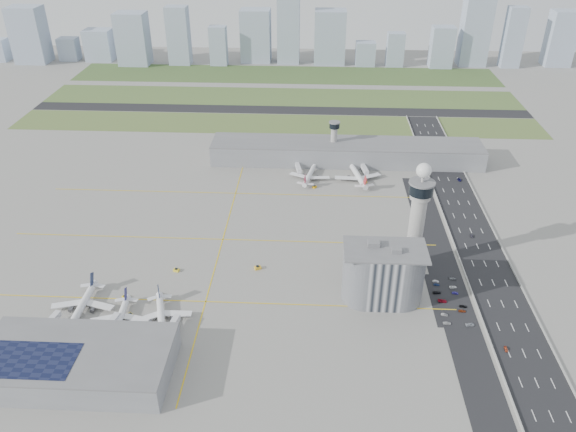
{
  "coord_description": "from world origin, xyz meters",
  "views": [
    {
      "loc": [
        14.75,
        -257.58,
        188.2
      ],
      "look_at": [
        0.0,
        35.0,
        15.0
      ],
      "focal_mm": 35.0,
      "sensor_mm": 36.0,
      "label": 1
    }
  ],
  "objects_px": {
    "car_lot_2": "(442,301)",
    "car_lot_3": "(437,292)",
    "car_lot_11": "(453,279)",
    "car_hw_2": "(459,180)",
    "car_lot_6": "(470,325)",
    "airplane_far_b": "(358,172)",
    "car_lot_7": "(462,311)",
    "car_lot_10": "(453,287)",
    "tug_1": "(130,315)",
    "car_lot_1": "(444,315)",
    "airplane_near_b": "(119,316)",
    "car_lot_9": "(455,293)",
    "tug_4": "(315,187)",
    "car_hw_1": "(472,236)",
    "jet_bridge_near_1": "(104,336)",
    "control_tower": "(418,213)",
    "airplane_near_c": "(161,314)",
    "car_lot_5": "(436,281)",
    "secondary_tower": "(334,138)",
    "tug_0": "(125,297)",
    "jet_bridge_far_0": "(297,165)",
    "jet_bridge_far_1": "(362,167)",
    "tug_5": "(365,182)",
    "car_lot_4": "(437,285)",
    "airplane_far_a": "(310,172)",
    "tug_2": "(176,270)",
    "car_hw_0": "(506,349)",
    "jet_bridge_near_2": "(167,338)",
    "car_hw_4": "(427,146)",
    "car_lot_0": "(447,323)",
    "tug_3": "(258,267)",
    "car_lot_8": "(463,306)",
    "jet_bridge_near_0": "(43,333)",
    "admin_building": "(383,274)"
  },
  "relations": [
    {
      "from": "airplane_far_b",
      "to": "tug_0",
      "type": "bearing_deg",
      "value": 125.52
    },
    {
      "from": "car_hw_1",
      "to": "jet_bridge_far_1",
      "type": "bearing_deg",
      "value": 122.42
    },
    {
      "from": "car_lot_2",
      "to": "car_lot_10",
      "type": "distance_m",
      "value": 14.59
    },
    {
      "from": "car_lot_5",
      "to": "car_hw_1",
      "type": "bearing_deg",
      "value": -27.6
    },
    {
      "from": "car_lot_2",
      "to": "car_lot_3",
      "type": "bearing_deg",
      "value": 19.13
    },
    {
      "from": "car_lot_2",
      "to": "car_lot_3",
      "type": "xyz_separation_m",
      "value": [
        -1.61,
        6.92,
        -0.0
      ]
    },
    {
      "from": "car_lot_9",
      "to": "tug_2",
      "type": "bearing_deg",
      "value": 88.75
    },
    {
      "from": "car_lot_0",
      "to": "car_lot_7",
      "type": "xyz_separation_m",
      "value": [
        9.58,
        9.8,
        -0.11
      ]
    },
    {
      "from": "tug_4",
      "to": "car_hw_1",
      "type": "bearing_deg",
      "value": 3.78
    },
    {
      "from": "car_hw_1",
      "to": "car_hw_2",
      "type": "relative_size",
      "value": 0.8
    },
    {
      "from": "jet_bridge_far_1",
      "to": "car_lot_5",
      "type": "bearing_deg",
      "value": 2.75
    },
    {
      "from": "airplane_far_a",
      "to": "car_lot_4",
      "type": "distance_m",
      "value": 144.95
    },
    {
      "from": "admin_building",
      "to": "car_lot_3",
      "type": "height_order",
      "value": "admin_building"
    },
    {
      "from": "car_lot_9",
      "to": "airplane_near_c",
      "type": "bearing_deg",
      "value": 104.61
    },
    {
      "from": "tug_1",
      "to": "car_lot_1",
      "type": "bearing_deg",
      "value": 137.34
    },
    {
      "from": "car_lot_3",
      "to": "tug_0",
      "type": "bearing_deg",
      "value": 85.9
    },
    {
      "from": "tug_5",
      "to": "car_lot_4",
      "type": "xyz_separation_m",
      "value": [
        30.82,
        -120.58,
        -0.34
      ]
    },
    {
      "from": "car_lot_2",
      "to": "jet_bridge_far_0",
      "type": "bearing_deg",
      "value": 33.74
    },
    {
      "from": "tug_1",
      "to": "car_lot_6",
      "type": "relative_size",
      "value": 0.74
    },
    {
      "from": "jet_bridge_far_0",
      "to": "car_hw_0",
      "type": "bearing_deg",
      "value": 18.97
    },
    {
      "from": "jet_bridge_near_1",
      "to": "tug_1",
      "type": "relative_size",
      "value": 4.26
    },
    {
      "from": "airplane_far_b",
      "to": "car_lot_5",
      "type": "height_order",
      "value": "airplane_far_b"
    },
    {
      "from": "car_lot_7",
      "to": "car_hw_0",
      "type": "xyz_separation_m",
      "value": [
        14.65,
        -26.67,
        0.07
      ]
    },
    {
      "from": "control_tower",
      "to": "car_hw_2",
      "type": "distance_m",
      "value": 126.25
    },
    {
      "from": "admin_building",
      "to": "car_lot_11",
      "type": "height_order",
      "value": "admin_building"
    },
    {
      "from": "tug_3",
      "to": "car_lot_8",
      "type": "bearing_deg",
      "value": -128.67
    },
    {
      "from": "jet_bridge_near_0",
      "to": "car_hw_0",
      "type": "bearing_deg",
      "value": -79.24
    },
    {
      "from": "car_lot_10",
      "to": "control_tower",
      "type": "bearing_deg",
      "value": 37.88
    },
    {
      "from": "jet_bridge_near_2",
      "to": "car_hw_4",
      "type": "xyz_separation_m",
      "value": [
        161.79,
        240.86,
        -2.23
      ]
    },
    {
      "from": "control_tower",
      "to": "tug_4",
      "type": "relative_size",
      "value": 21.52
    },
    {
      "from": "car_lot_4",
      "to": "airplane_far_b",
      "type": "bearing_deg",
      "value": 20.11
    },
    {
      "from": "tug_0",
      "to": "car_lot_7",
      "type": "relative_size",
      "value": 0.78
    },
    {
      "from": "jet_bridge_near_2",
      "to": "car_lot_9",
      "type": "distance_m",
      "value": 151.58
    },
    {
      "from": "jet_bridge_near_0",
      "to": "car_lot_2",
      "type": "distance_m",
      "value": 200.39
    },
    {
      "from": "secondary_tower",
      "to": "tug_0",
      "type": "distance_m",
      "value": 212.6
    },
    {
      "from": "tug_1",
      "to": "tug_5",
      "type": "distance_m",
      "value": 200.76
    },
    {
      "from": "car_lot_9",
      "to": "car_hw_2",
      "type": "relative_size",
      "value": 0.72
    },
    {
      "from": "jet_bridge_far_0",
      "to": "jet_bridge_far_1",
      "type": "height_order",
      "value": "same"
    },
    {
      "from": "secondary_tower",
      "to": "car_lot_5",
      "type": "bearing_deg",
      "value": -71.2
    },
    {
      "from": "control_tower",
      "to": "car_lot_10",
      "type": "distance_m",
      "value": 44.44
    },
    {
      "from": "control_tower",
      "to": "car_hw_2",
      "type": "height_order",
      "value": "control_tower"
    },
    {
      "from": "car_lot_10",
      "to": "car_lot_2",
      "type": "bearing_deg",
      "value": 139.12
    },
    {
      "from": "car_lot_2",
      "to": "car_lot_5",
      "type": "distance_m",
      "value": 16.83
    },
    {
      "from": "tug_1",
      "to": "car_lot_5",
      "type": "xyz_separation_m",
      "value": [
        159.36,
        36.55,
        -0.39
      ]
    },
    {
      "from": "airplane_near_b",
      "to": "car_lot_9",
      "type": "distance_m",
      "value": 174.44
    },
    {
      "from": "car_lot_7",
      "to": "car_lot_10",
      "type": "xyz_separation_m",
      "value": [
        -0.64,
        19.73,
        -0.01
      ]
    },
    {
      "from": "car_lot_11",
      "to": "car_hw_2",
      "type": "relative_size",
      "value": 0.82
    },
    {
      "from": "car_lot_6",
      "to": "airplane_far_b",
      "type": "bearing_deg",
      "value": 6.99
    },
    {
      "from": "car_lot_4",
      "to": "car_lot_10",
      "type": "relative_size",
      "value": 0.82
    },
    {
      "from": "jet_bridge_near_0",
      "to": "car_hw_2",
      "type": "relative_size",
      "value": 3.05
    }
  ]
}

